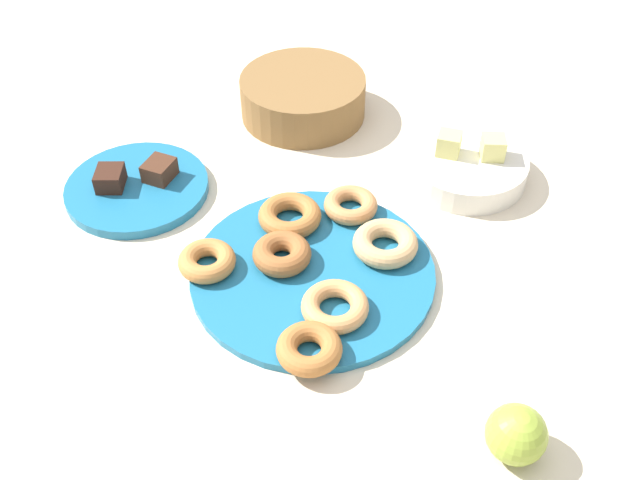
{
  "coord_description": "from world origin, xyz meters",
  "views": [
    {
      "loc": [
        0.26,
        -0.67,
        0.74
      ],
      "look_at": [
        0.0,
        0.03,
        0.04
      ],
      "focal_mm": 40.91,
      "sensor_mm": 36.0,
      "label": 1
    }
  ],
  "objects": [
    {
      "name": "fruit_bowl",
      "position": [
        0.16,
        0.29,
        0.02
      ],
      "size": [
        0.19,
        0.19,
        0.04
      ],
      "primitive_type": "cylinder",
      "color": "silver",
      "rests_on": "ground_plane"
    },
    {
      "name": "brownie_far",
      "position": [
        -0.3,
        0.1,
        0.03
      ],
      "size": [
        0.04,
        0.05,
        0.03
      ],
      "primitive_type": "cube",
      "rotation": [
        0.0,
        0.0,
        -0.05
      ],
      "color": "#472819",
      "rests_on": "cake_plate"
    },
    {
      "name": "donut_4",
      "position": [
        -0.05,
        -0.0,
        0.03
      ],
      "size": [
        0.1,
        0.1,
        0.03
      ],
      "primitive_type": "torus",
      "rotation": [
        0.0,
        0.0,
        0.26
      ],
      "color": "#995B2D",
      "rests_on": "donut_plate"
    },
    {
      "name": "cake_plate",
      "position": [
        -0.33,
        0.08,
        0.01
      ],
      "size": [
        0.23,
        0.23,
        0.02
      ],
      "primitive_type": "cylinder",
      "color": "#1E6B93",
      "rests_on": "ground_plane"
    },
    {
      "name": "brownie_near",
      "position": [
        -0.36,
        0.06,
        0.03
      ],
      "size": [
        0.06,
        0.06,
        0.03
      ],
      "primitive_type": "cube",
      "rotation": [
        0.0,
        0.0,
        0.36
      ],
      "color": "#381E14",
      "rests_on": "cake_plate"
    },
    {
      "name": "donut_5",
      "position": [
        0.08,
        0.07,
        0.03
      ],
      "size": [
        0.1,
        0.1,
        0.03
      ],
      "primitive_type": "torus",
      "rotation": [
        0.0,
        0.0,
        6.16
      ],
      "color": "tan",
      "rests_on": "donut_plate"
    },
    {
      "name": "ground_plane",
      "position": [
        0.0,
        0.0,
        0.0
      ],
      "size": [
        2.4,
        2.4,
        0.0
      ],
      "primitive_type": "plane",
      "color": "beige"
    },
    {
      "name": "donut_2",
      "position": [
        0.06,
        -0.06,
        0.03
      ],
      "size": [
        0.12,
        0.12,
        0.02
      ],
      "primitive_type": "torus",
      "rotation": [
        0.0,
        0.0,
        0.38
      ],
      "color": "tan",
      "rests_on": "donut_plate"
    },
    {
      "name": "donut_1",
      "position": [
        0.05,
        -0.14,
        0.03
      ],
      "size": [
        0.11,
        0.11,
        0.03
      ],
      "primitive_type": "torus",
      "rotation": [
        0.0,
        0.0,
        3.58
      ],
      "color": "#AD6B33",
      "rests_on": "donut_plate"
    },
    {
      "name": "melon_chunk_right",
      "position": [
        0.19,
        0.31,
        0.06
      ],
      "size": [
        0.05,
        0.05,
        0.04
      ],
      "primitive_type": "cube",
      "rotation": [
        0.0,
        0.0,
        0.3
      ],
      "color": "#DBD67A",
      "rests_on": "fruit_bowl"
    },
    {
      "name": "donut_0",
      "position": [
        0.01,
        0.14,
        0.02
      ],
      "size": [
        0.11,
        0.11,
        0.02
      ],
      "primitive_type": "torus",
      "rotation": [
        0.0,
        0.0,
        2.68
      ],
      "color": "#C6844C",
      "rests_on": "donut_plate"
    },
    {
      "name": "donut_6",
      "position": [
        -0.14,
        -0.05,
        0.03
      ],
      "size": [
        0.11,
        0.11,
        0.03
      ],
      "primitive_type": "torus",
      "rotation": [
        0.0,
        0.0,
        1.98
      ],
      "color": "#BC7A3D",
      "rests_on": "donut_plate"
    },
    {
      "name": "melon_chunk_left",
      "position": [
        0.12,
        0.29,
        0.06
      ],
      "size": [
        0.04,
        0.04,
        0.04
      ],
      "primitive_type": "cube",
      "rotation": [
        0.0,
        0.0,
        0.06
      ],
      "color": "#DBD67A",
      "rests_on": "fruit_bowl"
    },
    {
      "name": "donut_3",
      "position": [
        -0.07,
        0.08,
        0.03
      ],
      "size": [
        0.13,
        0.13,
        0.03
      ],
      "primitive_type": "torus",
      "rotation": [
        0.0,
        0.0,
        5.75
      ],
      "color": "#AD6B33",
      "rests_on": "donut_plate"
    },
    {
      "name": "apple",
      "position": [
        0.31,
        -0.18,
        0.03
      ],
      "size": [
        0.07,
        0.07,
        0.07
      ],
      "primitive_type": "sphere",
      "color": "#93AD38",
      "rests_on": "ground_plane"
    },
    {
      "name": "donut_plate",
      "position": [
        0.0,
        0.0,
        0.01
      ],
      "size": [
        0.34,
        0.34,
        0.01
      ],
      "primitive_type": "cylinder",
      "color": "#1E6B93",
      "rests_on": "ground_plane"
    },
    {
      "name": "basket",
      "position": [
        -0.16,
        0.37,
        0.04
      ],
      "size": [
        0.28,
        0.28,
        0.07
      ],
      "primitive_type": "cylinder",
      "rotation": [
        0.0,
        0.0,
        4.37
      ],
      "color": "brown",
      "rests_on": "ground_plane"
    }
  ]
}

